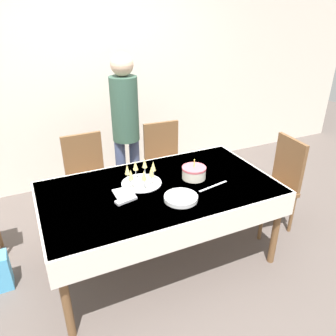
% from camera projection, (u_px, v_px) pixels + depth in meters
% --- Properties ---
extents(ground_plane, '(12.00, 12.00, 0.00)m').
position_uv_depth(ground_plane, '(161.00, 257.00, 3.03)').
color(ground_plane, '#564C47').
extents(wall_back, '(8.00, 0.05, 2.70)m').
position_uv_depth(wall_back, '(99.00, 75.00, 3.90)').
color(wall_back, silver).
rests_on(wall_back, ground_plane).
extents(dining_table, '(1.93, 1.08, 0.75)m').
position_uv_depth(dining_table, '(160.00, 198.00, 2.74)').
color(dining_table, silver).
rests_on(dining_table, ground_plane).
extents(dining_chair_far_left, '(0.43, 0.43, 0.95)m').
position_uv_depth(dining_chair_far_left, '(88.00, 177.00, 3.34)').
color(dining_chair_far_left, brown).
rests_on(dining_chair_far_left, ground_plane).
extents(dining_chair_far_right, '(0.45, 0.45, 0.95)m').
position_uv_depth(dining_chair_far_right, '(165.00, 162.00, 3.66)').
color(dining_chair_far_right, brown).
rests_on(dining_chair_far_right, ground_plane).
extents(dining_chair_right_end, '(0.45, 0.45, 0.95)m').
position_uv_depth(dining_chair_right_end, '(277.00, 180.00, 3.28)').
color(dining_chair_right_end, brown).
rests_on(dining_chair_right_end, ground_plane).
extents(birthday_cake, '(0.21, 0.21, 0.18)m').
position_uv_depth(birthday_cake, '(194.00, 173.00, 2.82)').
color(birthday_cake, silver).
rests_on(birthday_cake, dining_table).
extents(champagne_tray, '(0.34, 0.34, 0.18)m').
position_uv_depth(champagne_tray, '(141.00, 175.00, 2.72)').
color(champagne_tray, silver).
rests_on(champagne_tray, dining_table).
extents(plate_stack_main, '(0.26, 0.26, 0.03)m').
position_uv_depth(plate_stack_main, '(181.00, 198.00, 2.52)').
color(plate_stack_main, white).
rests_on(plate_stack_main, dining_table).
extents(cake_knife, '(0.30, 0.07, 0.00)m').
position_uv_depth(cake_knife, '(213.00, 186.00, 2.71)').
color(cake_knife, silver).
rests_on(cake_knife, dining_table).
extents(fork_pile, '(0.18, 0.10, 0.02)m').
position_uv_depth(fork_pile, '(126.00, 200.00, 2.50)').
color(fork_pile, silver).
rests_on(fork_pile, dining_table).
extents(napkin_pile, '(0.15, 0.15, 0.01)m').
position_uv_depth(napkin_pile, '(124.00, 193.00, 2.61)').
color(napkin_pile, white).
rests_on(napkin_pile, dining_table).
extents(person_standing, '(0.28, 0.28, 1.70)m').
position_uv_depth(person_standing, '(125.00, 121.00, 3.36)').
color(person_standing, '#3F4C72').
rests_on(person_standing, ground_plane).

